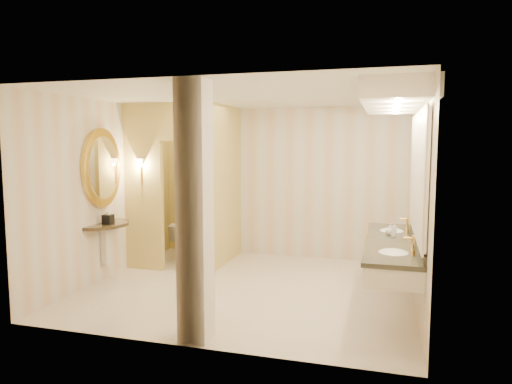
# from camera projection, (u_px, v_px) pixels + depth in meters

# --- Properties ---
(floor) EXTENTS (4.50, 4.50, 0.00)m
(floor) POSITION_uv_depth(u_px,v_px,m) (249.00, 288.00, 6.54)
(floor) COLOR beige
(floor) RESTS_ON ground
(ceiling) EXTENTS (4.50, 4.50, 0.00)m
(ceiling) POSITION_uv_depth(u_px,v_px,m) (248.00, 97.00, 6.25)
(ceiling) COLOR white
(ceiling) RESTS_ON wall_back
(wall_back) EXTENTS (4.50, 0.02, 2.70)m
(wall_back) POSITION_uv_depth(u_px,v_px,m) (280.00, 183.00, 8.31)
(wall_back) COLOR beige
(wall_back) RESTS_ON floor
(wall_front) EXTENTS (4.50, 0.02, 2.70)m
(wall_front) POSITION_uv_depth(u_px,v_px,m) (190.00, 216.00, 4.48)
(wall_front) COLOR beige
(wall_front) RESTS_ON floor
(wall_left) EXTENTS (0.02, 4.00, 2.70)m
(wall_left) POSITION_uv_depth(u_px,v_px,m) (108.00, 190.00, 7.00)
(wall_left) COLOR beige
(wall_left) RESTS_ON floor
(wall_right) EXTENTS (0.02, 4.00, 2.70)m
(wall_right) POSITION_uv_depth(u_px,v_px,m) (418.00, 200.00, 5.79)
(wall_right) COLOR beige
(wall_right) RESTS_ON floor
(toilet_closet) EXTENTS (1.50, 1.55, 2.70)m
(toilet_closet) POSITION_uv_depth(u_px,v_px,m) (202.00, 184.00, 7.62)
(toilet_closet) COLOR #F4DD80
(toilet_closet) RESTS_ON floor
(wall_sconce) EXTENTS (0.14, 0.14, 0.42)m
(wall_sconce) POSITION_uv_depth(u_px,v_px,m) (141.00, 164.00, 7.29)
(wall_sconce) COLOR gold
(wall_sconce) RESTS_ON toilet_closet
(vanity) EXTENTS (0.75, 2.59, 2.09)m
(vanity) POSITION_uv_depth(u_px,v_px,m) (397.00, 179.00, 5.52)
(vanity) COLOR silver
(vanity) RESTS_ON floor
(console_shelf) EXTENTS (0.90, 0.90, 1.90)m
(console_shelf) POSITION_uv_depth(u_px,v_px,m) (102.00, 192.00, 6.79)
(console_shelf) COLOR black
(console_shelf) RESTS_ON floor
(pillar) EXTENTS (0.30, 0.30, 2.70)m
(pillar) POSITION_uv_depth(u_px,v_px,m) (195.00, 213.00, 4.68)
(pillar) COLOR silver
(pillar) RESTS_ON floor
(tissue_box) EXTENTS (0.14, 0.14, 0.14)m
(tissue_box) POSITION_uv_depth(u_px,v_px,m) (108.00, 219.00, 6.75)
(tissue_box) COLOR black
(tissue_box) RESTS_ON console_shelf
(toilet) EXTENTS (0.43, 0.68, 0.67)m
(toilet) POSITION_uv_depth(u_px,v_px,m) (185.00, 240.00, 8.19)
(toilet) COLOR white
(toilet) RESTS_ON floor
(soap_bottle_a) EXTENTS (0.07, 0.08, 0.13)m
(soap_bottle_a) POSITION_uv_depth(u_px,v_px,m) (391.00, 228.00, 6.02)
(soap_bottle_a) COLOR beige
(soap_bottle_a) RESTS_ON vanity
(soap_bottle_b) EXTENTS (0.12, 0.12, 0.12)m
(soap_bottle_b) POSITION_uv_depth(u_px,v_px,m) (389.00, 230.00, 5.94)
(soap_bottle_b) COLOR silver
(soap_bottle_b) RESTS_ON vanity
(soap_bottle_c) EXTENTS (0.08, 0.08, 0.19)m
(soap_bottle_c) POSITION_uv_depth(u_px,v_px,m) (394.00, 230.00, 5.79)
(soap_bottle_c) COLOR #C6B28C
(soap_bottle_c) RESTS_ON vanity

